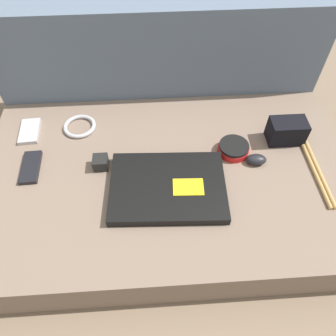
% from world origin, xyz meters
% --- Properties ---
extents(ground_plane, '(8.00, 8.00, 0.00)m').
position_xyz_m(ground_plane, '(0.00, 0.00, 0.00)').
color(ground_plane, '#7A6651').
extents(couch_seat, '(1.18, 0.71, 0.14)m').
position_xyz_m(couch_seat, '(0.00, 0.00, 0.07)').
color(couch_seat, '#7A6656').
rests_on(couch_seat, ground_plane).
extents(couch_backrest, '(1.18, 0.20, 0.48)m').
position_xyz_m(couch_backrest, '(0.00, 0.46, 0.24)').
color(couch_backrest, slate).
rests_on(couch_backrest, ground_plane).
extents(laptop, '(0.35, 0.26, 0.03)m').
position_xyz_m(laptop, '(-0.00, -0.07, 0.16)').
color(laptop, black).
rests_on(laptop, couch_seat).
extents(computer_mouse, '(0.07, 0.05, 0.03)m').
position_xyz_m(computer_mouse, '(0.28, 0.02, 0.16)').
color(computer_mouse, black).
rests_on(computer_mouse, couch_seat).
extents(speaker_puck, '(0.10, 0.10, 0.03)m').
position_xyz_m(speaker_puck, '(0.22, 0.07, 0.16)').
color(speaker_puck, red).
rests_on(speaker_puck, couch_seat).
extents(phone_silver, '(0.06, 0.13, 0.01)m').
position_xyz_m(phone_silver, '(-0.43, 0.04, 0.15)').
color(phone_silver, black).
rests_on(phone_silver, couch_seat).
extents(phone_black, '(0.07, 0.12, 0.01)m').
position_xyz_m(phone_black, '(-0.47, 0.20, 0.15)').
color(phone_black, '#B7B7BC').
rests_on(phone_black, couch_seat).
extents(camera_pouch, '(0.12, 0.07, 0.08)m').
position_xyz_m(camera_pouch, '(0.40, 0.11, 0.19)').
color(camera_pouch, black).
rests_on(camera_pouch, couch_seat).
extents(charger_brick, '(0.05, 0.05, 0.04)m').
position_xyz_m(charger_brick, '(-0.21, 0.04, 0.16)').
color(charger_brick, black).
rests_on(charger_brick, couch_seat).
extents(cable_coil, '(0.11, 0.11, 0.01)m').
position_xyz_m(cable_coil, '(-0.30, 0.22, 0.15)').
color(cable_coil, '#B2B2B7').
rests_on(cable_coil, couch_seat).
extents(drumstick_pair, '(0.03, 0.36, 0.01)m').
position_xyz_m(drumstick_pair, '(0.46, 0.01, 0.15)').
color(drumstick_pair, tan).
rests_on(drumstick_pair, couch_seat).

